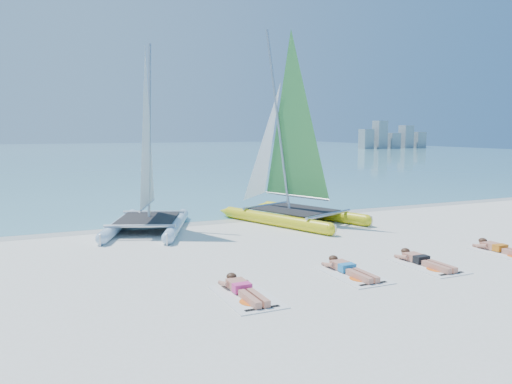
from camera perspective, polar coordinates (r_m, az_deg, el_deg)
ground at (r=13.68m, az=5.18°, el=-6.87°), size 140.00×140.00×0.00m
sea at (r=74.92m, az=-19.16°, el=4.17°), size 140.00×115.00×0.01m
wet_sand_strip at (r=18.56m, az=-3.16°, el=-3.13°), size 140.00×1.40×0.01m
distant_skyline at (r=95.09m, az=15.26°, el=6.01°), size 14.00×2.00×5.00m
catamaran_blue at (r=16.75m, az=-12.35°, el=2.23°), size 3.86×5.22×6.44m
catamaran_yellow at (r=18.19m, az=3.23°, el=3.82°), size 4.25×5.81×7.18m
towel_a at (r=10.10m, az=-1.10°, el=-11.86°), size 1.00×1.85×0.02m
sunbather_a at (r=10.24m, az=-1.53°, el=-10.96°), size 0.37×1.73×0.26m
towel_b at (r=11.74m, az=10.99°, el=-9.28°), size 1.00×1.85×0.02m
sunbather_b at (r=11.86m, az=10.46°, el=-8.55°), size 0.37×1.73×0.26m
towel_c at (r=12.94m, az=19.05°, el=-8.00°), size 1.00×1.85×0.02m
sunbather_c at (r=13.05m, az=18.49°, el=-7.36°), size 0.37×1.73×0.26m
towel_d at (r=15.01m, az=26.78°, el=-6.31°), size 1.00×1.85×0.02m
sunbather_d at (r=15.11m, az=26.24°, el=-5.78°), size 0.37×1.73×0.26m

